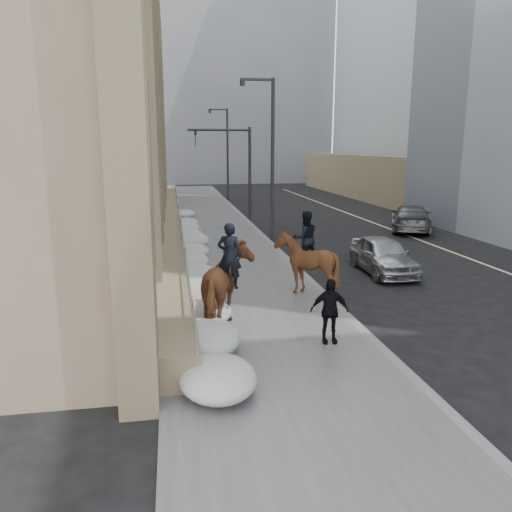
{
  "coord_description": "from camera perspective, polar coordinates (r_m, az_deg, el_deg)",
  "views": [
    {
      "loc": [
        -2.15,
        -10.82,
        4.74
      ],
      "look_at": [
        0.17,
        2.85,
        1.7
      ],
      "focal_mm": 35.0,
      "sensor_mm": 36.0,
      "label": 1
    }
  ],
  "objects": [
    {
      "name": "curb",
      "position": [
        21.87,
        3.2,
        -0.01
      ],
      "size": [
        0.24,
        80.0,
        0.12
      ],
      "primitive_type": "cube",
      "color": "slate",
      "rests_on": "ground"
    },
    {
      "name": "traffic_signal",
      "position": [
        33.1,
        -2.34,
        11.09
      ],
      "size": [
        4.1,
        0.22,
        6.0
      ],
      "color": "#2D2D30",
      "rests_on": "ground"
    },
    {
      "name": "sidewalk",
      "position": [
        21.45,
        -3.64,
        -0.26
      ],
      "size": [
        5.0,
        80.0,
        0.12
      ],
      "primitive_type": "cube",
      "color": "#4D4D4F",
      "rests_on": "ground"
    },
    {
      "name": "snow_bank",
      "position": [
        19.42,
        -7.24,
        -0.43
      ],
      "size": [
        1.7,
        18.1,
        0.76
      ],
      "color": "silver",
      "rests_on": "sidewalk"
    },
    {
      "name": "bg_building_far",
      "position": [
        83.08,
        -12.75,
        15.71
      ],
      "size": [
        24.0,
        12.0,
        20.0
      ],
      "primitive_type": "cube",
      "color": "gray",
      "rests_on": "ground"
    },
    {
      "name": "limestone_building",
      "position": [
        31.22,
        -16.21,
        19.57
      ],
      "size": [
        6.1,
        44.0,
        18.0
      ],
      "color": "#947961",
      "rests_on": "ground"
    },
    {
      "name": "bg_building_mid",
      "position": [
        71.69,
        -4.91,
        19.76
      ],
      "size": [
        30.0,
        12.0,
        28.0
      ],
      "primitive_type": "cube",
      "color": "slate",
      "rests_on": "ground"
    },
    {
      "name": "pedestrian",
      "position": [
        12.11,
        8.38,
        -6.2
      ],
      "size": [
        0.96,
        0.47,
        1.59
      ],
      "primitive_type": "imported",
      "rotation": [
        0.0,
        0.0,
        -0.09
      ],
      "color": "black",
      "rests_on": "sidewalk"
    },
    {
      "name": "mounted_horse_left",
      "position": [
        12.88,
        -3.27,
        -3.34
      ],
      "size": [
        1.81,
        2.79,
        2.75
      ],
      "rotation": [
        0.0,
        0.0,
        2.88
      ],
      "color": "#543019",
      "rests_on": "sidewalk"
    },
    {
      "name": "car_silver",
      "position": [
        19.66,
        14.3,
        0.13
      ],
      "size": [
        1.82,
        4.19,
        1.41
      ],
      "primitive_type": "imported",
      "rotation": [
        0.0,
        0.0,
        -0.04
      ],
      "color": "#A9ABB0",
      "rests_on": "ground"
    },
    {
      "name": "car_grey",
      "position": [
        30.04,
        17.26,
        4.18
      ],
      "size": [
        4.05,
        5.56,
        1.5
      ],
      "primitive_type": "imported",
      "rotation": [
        0.0,
        0.0,
        2.71
      ],
      "color": "#5A5D62",
      "rests_on": "ground"
    },
    {
      "name": "streetlight_far",
      "position": [
        45.09,
        -3.48,
        12.15
      ],
      "size": [
        1.71,
        0.24,
        8.0
      ],
      "color": "#2D2D30",
      "rests_on": "ground"
    },
    {
      "name": "mounted_horse_right",
      "position": [
        15.9,
        5.69,
        -0.46
      ],
      "size": [
        1.8,
        1.98,
        2.66
      ],
      "rotation": [
        0.0,
        0.0,
        3.26
      ],
      "color": "#442613",
      "rests_on": "sidewalk"
    },
    {
      "name": "ground",
      "position": [
        12.01,
        1.51,
        -10.89
      ],
      "size": [
        140.0,
        140.0,
        0.0
      ],
      "primitive_type": "plane",
      "color": "black",
      "rests_on": "ground"
    },
    {
      "name": "lane_line",
      "position": [
        24.82,
        21.24,
        0.52
      ],
      "size": [
        0.15,
        70.0,
        0.01
      ],
      "primitive_type": "cube",
      "color": "#BFB78C",
      "rests_on": "ground"
    },
    {
      "name": "streetlight_mid",
      "position": [
        25.3,
        1.55,
        12.01
      ],
      "size": [
        1.71,
        0.24,
        8.0
      ],
      "color": "#2D2D30",
      "rests_on": "ground"
    }
  ]
}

